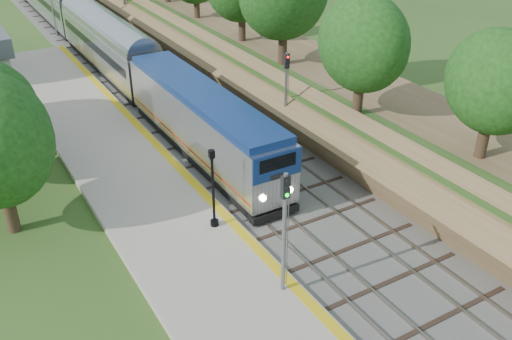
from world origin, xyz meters
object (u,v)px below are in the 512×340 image
train (54,3)px  signal_platform (285,221)px  signal_farside (286,87)px  lamppost_far (213,193)px

train → signal_platform: bearing=-93.0°
train → signal_farside: bearing=-81.3°
train → lamppost_far: size_ratio=22.44×
train → lamppost_far: lamppost_far is taller
train → lamppost_far: bearing=-93.9°
signal_platform → train: bearing=87.0°
train → signal_platform: (-2.90, -54.47, 1.80)m
lamppost_far → train: bearing=86.1°
signal_platform → signal_farside: bearing=56.7°
lamppost_far → signal_farside: 12.30m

